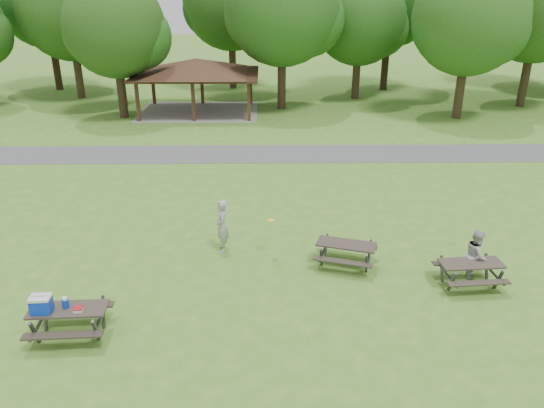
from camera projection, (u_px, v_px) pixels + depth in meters
The scene contains 18 objects.
ground at pixel (241, 294), 16.24m from camera, with size 160.00×160.00×0.00m, color #457722.
asphalt_path at pixel (251, 154), 29.10m from camera, with size 120.00×3.20×0.02m, color #4A4A4C.
pavilion at pixel (197, 69), 37.04m from camera, with size 8.60×7.01×3.76m.
tree_row_c at pixel (71, 12), 40.15m from camera, with size 8.19×7.80×10.67m.
tree_row_d at pixel (116, 30), 34.55m from camera, with size 6.93×6.60×9.27m.
tree_row_e at pixel (284, 11), 36.59m from camera, with size 8.40×8.00×11.02m.
tree_row_f at pixel (361, 22), 40.25m from camera, with size 7.35×7.00×9.55m.
tree_row_g at pixel (471, 21), 34.17m from camera, with size 7.77×7.40×10.25m.
tree_row_h at pixel (539, 7), 37.18m from camera, with size 8.61×8.20×11.37m.
tree_deep_a at pixel (47, 1), 43.10m from camera, with size 8.40×8.00×11.38m.
tree_deep_b at pixel (232, 4), 43.85m from camera, with size 8.40×8.00×11.13m.
tree_deep_d at pixel (541, 2), 44.59m from camera, with size 8.40×8.00×11.27m.
picnic_table_near at pixel (60, 311), 14.05m from camera, with size 2.12×1.74×1.41m.
picnic_table_middle at pixel (346, 249), 17.66m from camera, with size 2.33×2.08×0.85m.
picnic_table_far at pixel (471, 268), 16.51m from camera, with size 2.03×1.68×0.83m.
frisbee_in_flight at pixel (271, 220), 18.00m from camera, with size 0.28×0.28×0.02m.
frisbee_thrower at pixel (222, 226), 18.54m from camera, with size 0.69×0.45×1.89m, color #9D9DA0.
frisbee_catcher at pixel (476, 255), 16.78m from camera, with size 0.83×0.65×1.71m, color #A9A9AC.
Camera 1 is at (0.75, -13.84, 8.96)m, focal length 35.00 mm.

